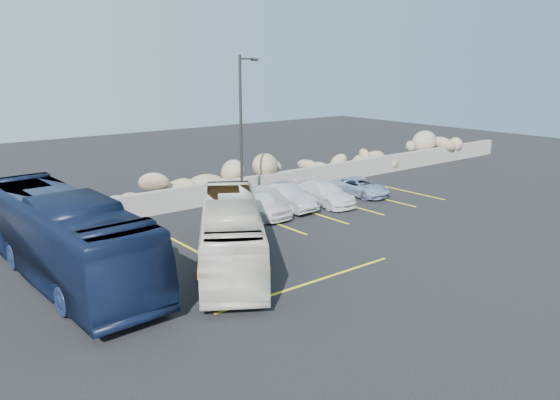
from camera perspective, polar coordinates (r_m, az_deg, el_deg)
ground at (r=20.15m, az=5.70°, el=-8.09°), size 90.00×90.00×0.00m
seawall at (r=29.33m, az=-10.78°, el=0.07°), size 60.00×0.40×1.20m
riprap_pile at (r=30.22m, az=-11.91°, el=1.79°), size 54.00×2.80×2.60m
parking_lines at (r=26.98m, az=4.58°, el=-2.26°), size 18.16×9.36×0.01m
lamppost at (r=27.85m, az=-4.01°, el=7.28°), size 1.14×0.18×8.00m
vintage_bus at (r=20.93m, az=-5.16°, el=-3.48°), size 6.72×8.95×2.57m
tour_coach at (r=20.94m, az=-21.66°, el=-3.57°), size 3.10×11.49×3.17m
car_a at (r=27.63m, az=-2.20°, el=-0.41°), size 1.73×3.97×1.33m
car_b at (r=29.07m, az=0.45°, el=0.33°), size 1.58×4.10×1.33m
car_c at (r=30.21m, az=4.66°, el=0.71°), size 2.03×4.34×1.23m
car_d at (r=32.42m, az=8.38°, el=1.36°), size 1.77×3.77×1.04m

